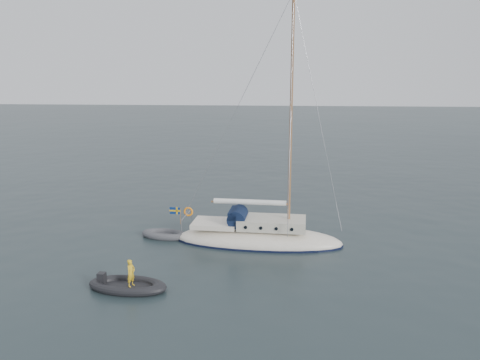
# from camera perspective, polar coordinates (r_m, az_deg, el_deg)

# --- Properties ---
(ground) EXTENTS (300.00, 300.00, 0.00)m
(ground) POSITION_cam_1_polar(r_m,az_deg,el_deg) (26.64, 2.66, -8.04)
(ground) COLOR black
(ground) RESTS_ON ground
(sailboat) EXTENTS (9.99, 2.99, 14.23)m
(sailboat) POSITION_cam_1_polar(r_m,az_deg,el_deg) (26.73, 2.31, -5.53)
(sailboat) COLOR white
(sailboat) RESTS_ON ground
(dinghy) EXTENTS (2.89, 1.31, 0.41)m
(dinghy) POSITION_cam_1_polar(r_m,az_deg,el_deg) (28.28, -9.18, -6.59)
(dinghy) COLOR #4C4C50
(dinghy) RESTS_ON ground
(rib) EXTENTS (3.62, 1.64, 1.44)m
(rib) POSITION_cam_1_polar(r_m,az_deg,el_deg) (21.93, -13.58, -12.31)
(rib) COLOR black
(rib) RESTS_ON ground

